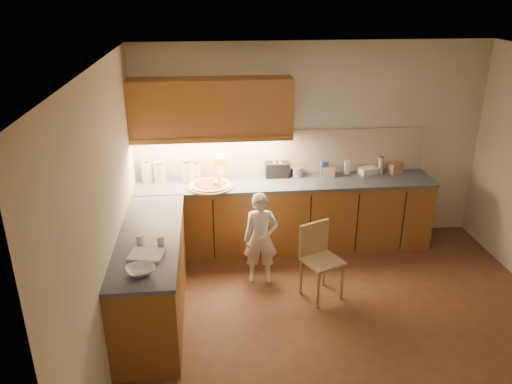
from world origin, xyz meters
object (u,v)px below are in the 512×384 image
toaster (277,170)px  wooden_chair (319,255)px  oil_jug (220,168)px  pizza_on_board (210,186)px  child (261,238)px

toaster → wooden_chair: bearing=-76.7°
oil_jug → pizza_on_board: bearing=-119.3°
wooden_chair → toaster: (-0.28, 1.30, 0.53)m
wooden_chair → toaster: bearing=77.9°
oil_jug → toaster: (0.73, 0.05, -0.06)m
wooden_chair → oil_jug: oil_jug is taller
wooden_chair → child: bearing=126.1°
pizza_on_board → child: 0.96m
child → pizza_on_board: bearing=132.7°
wooden_chair → oil_jug: (-1.01, 1.25, 0.59)m
child → wooden_chair: bearing=-25.7°
pizza_on_board → toaster: bearing=18.4°
child → oil_jug: bearing=118.0°
pizza_on_board → oil_jug: (0.13, 0.24, 0.13)m
wooden_chair → toaster: toaster is taller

